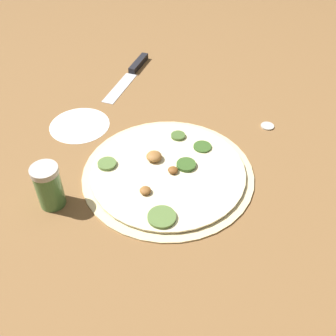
{
  "coord_description": "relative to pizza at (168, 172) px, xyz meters",
  "views": [
    {
      "loc": [
        -0.19,
        -0.58,
        0.59
      ],
      "look_at": [
        0.0,
        0.0,
        0.02
      ],
      "focal_mm": 42.0,
      "sensor_mm": 36.0,
      "label": 1
    }
  ],
  "objects": [
    {
      "name": "knife",
      "position": [
        0.04,
        0.45,
        0.0
      ],
      "size": [
        0.19,
        0.23,
        0.02
      ],
      "rotation": [
        0.0,
        0.0,
        4.05
      ],
      "color": "silver",
      "rests_on": "ground_plane"
    },
    {
      "name": "pizza",
      "position": [
        0.0,
        0.0,
        0.0
      ],
      "size": [
        0.37,
        0.37,
        0.03
      ],
      "color": "beige",
      "rests_on": "ground_plane"
    },
    {
      "name": "loose_cap",
      "position": [
        0.29,
        0.09,
        -0.0
      ],
      "size": [
        0.03,
        0.03,
        0.01
      ],
      "color": "beige",
      "rests_on": "ground_plane"
    },
    {
      "name": "flour_patch",
      "position": [
        -0.16,
        0.23,
        -0.01
      ],
      "size": [
        0.15,
        0.15,
        0.0
      ],
      "color": "white",
      "rests_on": "ground_plane"
    },
    {
      "name": "spice_jar",
      "position": [
        -0.25,
        -0.01,
        0.04
      ],
      "size": [
        0.05,
        0.05,
        0.1
      ],
      "color": "#4C7F42",
      "rests_on": "ground_plane"
    },
    {
      "name": "ground_plane",
      "position": [
        0.0,
        0.0,
        -0.01
      ],
      "size": [
        3.0,
        3.0,
        0.0
      ],
      "primitive_type": "plane",
      "color": "brown"
    }
  ]
}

